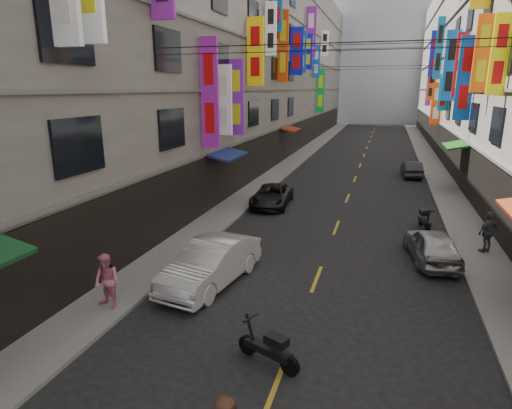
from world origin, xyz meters
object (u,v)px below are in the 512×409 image
Objects in this scene: car_left_far at (272,196)px; car_right_mid at (432,245)px; scooter_far_right at (424,220)px; car_left_mid at (211,263)px; scooter_crossing at (269,348)px; car_right_far at (411,169)px; pedestrian_lfar at (107,281)px; pedestrian_rfar at (488,232)px.

car_left_far is 1.11× the size of car_right_mid.
car_left_mid reaches higher than scooter_far_right.
car_right_mid is at bearing 79.72° from scooter_far_right.
car_left_far is (-3.65, 14.12, 0.15)m from scooter_crossing.
car_right_mid is 17.12m from car_right_far.
pedestrian_lfar reaches higher than car_right_mid.
pedestrian_lfar is (-2.24, -2.59, 0.20)m from car_left_mid.
scooter_far_right is (4.36, 12.17, 0.00)m from scooter_crossing.
pedestrian_lfar is 1.00× the size of pedestrian_rfar.
scooter_crossing is 25.51m from car_right_far.
scooter_far_right is 1.06× the size of pedestrian_lfar.
car_right_mid is 2.26× the size of pedestrian_rfar.
scooter_far_right is 0.47× the size of car_right_mid.
car_right_far is at bearing 50.71° from car_left_far.
scooter_crossing is at bearing -41.31° from car_left_mid.
car_right_mid reaches higher than scooter_crossing.
car_right_far reaches higher than scooter_crossing.
pedestrian_rfar reaches higher than car_left_mid.
scooter_crossing is at bearing 14.54° from pedestrian_rfar.
car_right_far is (0.04, 17.12, -0.06)m from car_right_mid.
car_left_mid is 10.42m from car_left_far.
pedestrian_rfar reaches higher than scooter_crossing.
car_left_mid is 3.43m from pedestrian_lfar.
car_right_far is 2.14× the size of pedestrian_lfar.
car_left_mid reaches higher than car_right_mid.
car_left_far is 2.52× the size of pedestrian_lfar.
car_right_far is at bearing 81.98° from pedestrian_lfar.
scooter_far_right is 14.68m from pedestrian_lfar.
scooter_crossing is 1.01× the size of pedestrian_lfar.
scooter_crossing is at bearing 60.71° from scooter_far_right.
car_left_mid is (-7.42, -8.45, 0.32)m from scooter_far_right.
pedestrian_rfar is (2.14, -15.76, 0.37)m from car_right_far.
car_left_far reaches higher than scooter_far_right.
pedestrian_rfar is (10.14, -4.74, 0.38)m from car_left_far.
scooter_far_right is at bearing -17.00° from car_left_far.
car_left_mid reaches higher than scooter_crossing.
pedestrian_lfar reaches higher than scooter_far_right.
car_right_far is (8.00, 11.02, 0.00)m from car_left_far.
car_left_mid is (-3.05, 3.72, 0.32)m from scooter_crossing.
car_right_mid reaches higher than car_right_far.
car_left_mid is at bearing 21.25° from car_right_mid.
car_left_mid is at bearing 66.25° from car_right_far.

